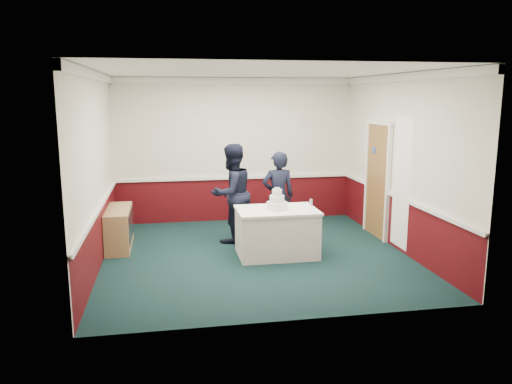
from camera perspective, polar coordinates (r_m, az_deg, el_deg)
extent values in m
plane|color=black|center=(8.42, -0.01, -7.24)|extent=(5.00, 5.00, 0.00)
cube|color=silver|center=(10.50, -2.41, 4.77)|extent=(5.00, 0.05, 3.00)
cube|color=silver|center=(8.02, -17.71, 2.35)|extent=(0.05, 5.00, 3.00)
cube|color=silver|center=(8.85, 15.99, 3.21)|extent=(0.05, 5.00, 3.00)
cube|color=white|center=(8.00, -0.01, 13.44)|extent=(5.00, 5.00, 0.05)
cube|color=#47090E|center=(10.67, -2.37, -0.84)|extent=(5.00, 0.02, 0.90)
cube|color=white|center=(10.57, -2.38, 1.64)|extent=(4.98, 0.05, 0.06)
cube|color=white|center=(10.43, -2.46, 12.60)|extent=(5.00, 0.08, 0.12)
cube|color=olive|center=(9.63, 13.72, 1.20)|extent=(0.05, 0.90, 2.10)
cube|color=#234799|center=(9.68, 13.35, 4.68)|extent=(0.01, 0.12, 0.12)
cube|color=white|center=(8.65, 16.28, 1.01)|extent=(0.02, 0.60, 2.20)
cube|color=#9E7A4D|center=(9.06, -15.38, -4.01)|extent=(0.40, 1.20, 0.70)
cube|color=black|center=(9.03, -14.10, -3.67)|extent=(0.01, 1.00, 0.50)
cube|color=white|center=(8.33, 2.38, -4.72)|extent=(1.28, 0.88, 0.76)
cube|color=white|center=(8.23, 2.40, -2.10)|extent=(1.32, 0.92, 0.04)
cylinder|color=white|center=(8.21, 2.41, -1.56)|extent=(0.34, 0.34, 0.12)
cylinder|color=silver|center=(8.22, 2.40, -1.88)|extent=(0.35, 0.35, 0.03)
cylinder|color=white|center=(8.19, 2.41, -0.77)|extent=(0.24, 0.24, 0.11)
cylinder|color=silver|center=(8.20, 2.41, -1.07)|extent=(0.25, 0.25, 0.02)
cylinder|color=white|center=(8.17, 2.42, -0.05)|extent=(0.16, 0.16, 0.10)
cylinder|color=silver|center=(8.18, 2.42, -0.32)|extent=(0.17, 0.17, 0.02)
sphere|color=#EDE5C9|center=(8.16, 2.42, 0.41)|extent=(0.03, 0.03, 0.03)
sphere|color=#EDE5C9|center=(8.18, 2.59, 0.44)|extent=(0.03, 0.03, 0.03)
sphere|color=#EDE5C9|center=(8.17, 2.25, 0.44)|extent=(0.03, 0.03, 0.03)
sphere|color=#EDE5C9|center=(8.14, 2.58, 0.39)|extent=(0.03, 0.03, 0.03)
sphere|color=#EDE5C9|center=(8.14, 2.26, 0.39)|extent=(0.03, 0.03, 0.03)
cube|color=silver|center=(8.03, 2.50, -2.27)|extent=(0.08, 0.21, 0.00)
cylinder|color=silver|center=(8.08, 6.30, -2.23)|extent=(0.05, 0.05, 0.01)
cylinder|color=silver|center=(8.07, 6.31, -1.91)|extent=(0.01, 0.01, 0.09)
cylinder|color=silver|center=(8.05, 6.32, -1.21)|extent=(0.04, 0.04, 0.11)
imported|color=black|center=(9.01, -2.79, -0.15)|extent=(1.10, 1.04, 1.79)
imported|color=black|center=(9.12, 2.54, -0.48)|extent=(0.61, 0.41, 1.64)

